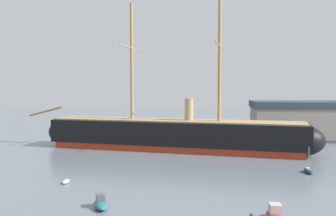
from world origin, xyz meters
The scene contains 9 objects.
tall_ship centered at (-4.43, 54.00, 3.65)m, with size 70.39×17.56×33.98m.
motorboat_foreground_left centered at (-9.41, 13.77, 0.56)m, with size 2.97×4.09×1.59m.
motorboat_foreground_right centered at (10.67, 11.50, 0.68)m, with size 2.04×4.63×1.92m.
dinghy_mid_left centered at (-18.04, 24.07, 0.25)m, with size 1.09×2.17×0.50m.
sailboat_alongside_stern centered at (20.24, 34.80, 0.38)m, with size 1.23×3.51×4.50m.
motorboat_far_left centered at (-27.69, 56.07, 0.54)m, with size 2.81×3.96×1.53m.
dinghy_distant_centre centered at (0.18, 63.37, 0.26)m, with size 1.13×2.28×0.52m.
dockside_warehouse_right centered at (37.19, 77.82, 5.23)m, with size 46.03×18.82×15.86m.
seagull_in_flight centered at (-8.33, 26.84, 17.15)m, with size 0.41×1.07×0.13m.
Camera 1 is at (3.43, -27.37, 14.60)m, focal length 38.31 mm.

